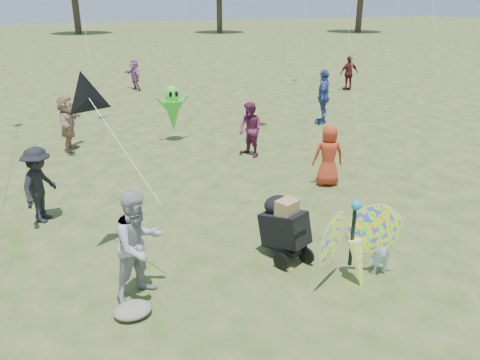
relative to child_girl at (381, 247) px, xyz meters
name	(u,v)px	position (x,y,z in m)	size (l,w,h in m)	color
ground	(287,270)	(-1.35, 0.66, -0.48)	(160.00, 160.00, 0.00)	#51592B
child_girl	(381,247)	(0.00, 0.00, 0.00)	(0.35, 0.23, 0.95)	#B4CCFF
adult_man	(139,245)	(-3.69, 0.95, 0.38)	(0.83, 0.65, 1.71)	#9C9BA1
grey_bag	(133,310)	(-3.93, 0.49, -0.39)	(0.55, 0.45, 0.17)	slate
crowd_a	(328,155)	(1.36, 3.63, 0.26)	(0.72, 0.47, 1.47)	#AF341C
crowd_b	(39,185)	(-4.96, 4.24, 0.30)	(1.00, 0.58, 1.55)	black
crowd_c	(323,97)	(4.44, 8.67, 0.47)	(1.11, 0.46, 1.89)	#364996
crowd_d	(68,123)	(-4.07, 8.91, 0.34)	(1.51, 0.48, 1.63)	tan
crowd_e	(250,130)	(0.55, 6.32, 0.29)	(0.75, 0.58, 1.53)	#692349
crowd_h	(349,73)	(8.99, 13.49, 0.33)	(0.94, 0.39, 1.61)	#521B1C
crowd_j	(135,74)	(-0.38, 17.65, 0.25)	(1.35, 0.43, 1.46)	#A96099
jogging_stroller	(284,224)	(-1.18, 1.12, 0.14)	(0.77, 1.14, 1.09)	black
butterfly_kite	(355,244)	(-0.55, -0.02, 0.20)	(1.74, 0.75, 1.60)	red
delta_kite_rig	(89,98)	(-4.01, 2.38, 2.30)	(1.18, 1.66, 1.82)	black
alien_kite	(173,110)	(-1.01, 8.62, 0.49)	(1.12, 0.69, 1.74)	#44E034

